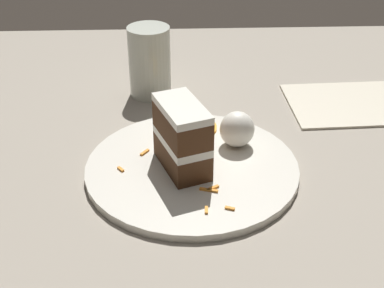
% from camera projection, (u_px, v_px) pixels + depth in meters
% --- Properties ---
extents(ground_plane, '(6.00, 6.00, 0.00)m').
position_uv_depth(ground_plane, '(199.00, 162.00, 0.82)').
color(ground_plane, black).
rests_on(ground_plane, ground).
extents(dining_table, '(1.39, 1.07, 0.02)m').
position_uv_depth(dining_table, '(199.00, 156.00, 0.82)').
color(dining_table, gray).
rests_on(dining_table, ground).
extents(plate, '(0.30, 0.30, 0.01)m').
position_uv_depth(plate, '(192.00, 168.00, 0.76)').
color(plate, silver).
rests_on(plate, dining_table).
extents(cake_slice, '(0.08, 0.11, 0.10)m').
position_uv_depth(cake_slice, '(182.00, 137.00, 0.72)').
color(cake_slice, '#4C2D19').
rests_on(cake_slice, plate).
extents(cream_dollop, '(0.05, 0.05, 0.05)m').
position_uv_depth(cream_dollop, '(237.00, 129.00, 0.78)').
color(cream_dollop, white).
rests_on(cream_dollop, plate).
extents(orange_garnish, '(0.07, 0.07, 0.00)m').
position_uv_depth(orange_garnish, '(194.00, 128.00, 0.84)').
color(orange_garnish, orange).
rests_on(orange_garnish, plate).
extents(carrot_shreds_scatter, '(0.15, 0.18, 0.00)m').
position_uv_depth(carrot_shreds_scatter, '(182.00, 170.00, 0.74)').
color(carrot_shreds_scatter, orange).
rests_on(carrot_shreds_scatter, plate).
extents(drinking_glass, '(0.07, 0.07, 0.13)m').
position_uv_depth(drinking_glass, '(150.00, 66.00, 0.94)').
color(drinking_glass, beige).
rests_on(drinking_glass, dining_table).
extents(menu_card, '(0.25, 0.17, 0.00)m').
position_uv_depth(menu_card, '(358.00, 103.00, 0.93)').
color(menu_card, beige).
rests_on(menu_card, dining_table).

